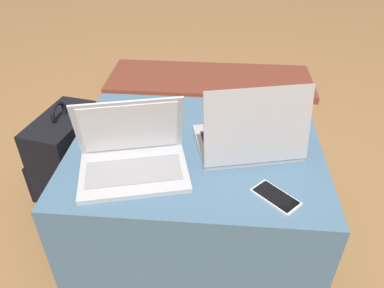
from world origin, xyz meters
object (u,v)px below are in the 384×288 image
(cell_phone, at_px, (276,197))
(backpack, at_px, (68,159))
(laptop_near, at_px, (133,156))
(coffee_mug, at_px, (108,121))
(laptop_far, at_px, (249,137))

(cell_phone, height_order, backpack, backpack)
(laptop_near, height_order, cell_phone, laptop_near)
(laptop_near, bearing_deg, coffee_mug, 109.72)
(cell_phone, relative_size, coffee_mug, 1.17)
(cell_phone, xyz_separation_m, backpack, (-0.81, 0.40, -0.23))
(cell_phone, xyz_separation_m, coffee_mug, (-0.57, 0.30, 0.04))
(laptop_near, relative_size, laptop_far, 0.99)
(laptop_far, bearing_deg, cell_phone, 93.75)
(laptop_near, xyz_separation_m, cell_phone, (0.44, -0.10, -0.04))
(laptop_near, distance_m, coffee_mug, 0.24)
(cell_phone, bearing_deg, coffee_mug, -73.72)
(laptop_near, relative_size, cell_phone, 2.58)
(laptop_far, bearing_deg, coffee_mug, -21.10)
(laptop_near, height_order, backpack, laptop_near)
(backpack, bearing_deg, cell_phone, 75.10)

